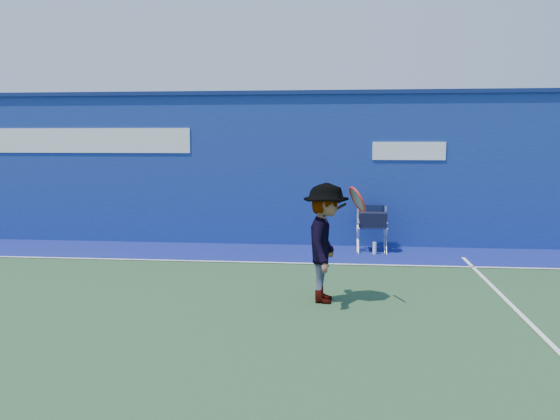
# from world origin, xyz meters

# --- Properties ---
(ground) EXTENTS (80.00, 80.00, 0.00)m
(ground) POSITION_xyz_m (0.00, 0.00, 0.00)
(ground) COLOR #274A28
(ground) RESTS_ON ground
(stadium_wall) EXTENTS (24.00, 0.50, 3.08)m
(stadium_wall) POSITION_xyz_m (-0.00, 5.20, 1.55)
(stadium_wall) COLOR navy
(stadium_wall) RESTS_ON ground
(out_of_bounds_strip) EXTENTS (24.00, 1.80, 0.01)m
(out_of_bounds_strip) POSITION_xyz_m (0.00, 4.10, 0.00)
(out_of_bounds_strip) COLOR navy
(out_of_bounds_strip) RESTS_ON ground
(court_lines) EXTENTS (24.00, 12.00, 0.01)m
(court_lines) POSITION_xyz_m (0.00, 0.60, 0.01)
(court_lines) COLOR white
(court_lines) RESTS_ON out_of_bounds_strip
(directors_chair_left) EXTENTS (0.52, 0.48, 0.88)m
(directors_chair_left) POSITION_xyz_m (2.90, 4.45, 0.37)
(directors_chair_left) COLOR silver
(directors_chair_left) RESTS_ON ground
(directors_chair_right) EXTENTS (0.51, 0.46, 0.85)m
(directors_chair_right) POSITION_xyz_m (2.88, 4.58, 0.27)
(directors_chair_right) COLOR silver
(directors_chair_right) RESTS_ON ground
(water_bottle) EXTENTS (0.07, 0.07, 0.23)m
(water_bottle) POSITION_xyz_m (2.93, 4.20, 0.12)
(water_bottle) COLOR silver
(water_bottle) RESTS_ON ground
(tennis_player) EXTENTS (0.87, 1.04, 1.56)m
(tennis_player) POSITION_xyz_m (2.12, 0.88, 0.79)
(tennis_player) COLOR #EA4738
(tennis_player) RESTS_ON ground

